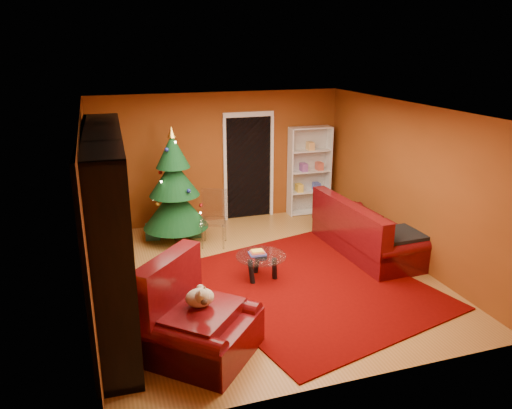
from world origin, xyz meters
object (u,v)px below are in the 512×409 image
object	(u,v)px
gift_box_teal	(153,232)
coffee_table	(261,267)
gift_box_green	(195,229)
white_bookshelf	(309,171)
christmas_tree	(174,186)
rug	(310,286)
media_unit	(109,230)
gift_box_red	(197,220)
dog	(200,298)
acrylic_chair	(214,221)
armchair	(202,318)
sofa	(368,226)

from	to	relation	value
gift_box_teal	coffee_table	distance (m)	2.63
gift_box_green	white_bookshelf	size ratio (longest dim) A/B	0.13
gift_box_teal	christmas_tree	bearing A→B (deg)	-25.56
rug	media_unit	distance (m)	3.07
rug	gift_box_red	world-z (taller)	gift_box_red
dog	acrylic_chair	distance (m)	3.29
coffee_table	acrylic_chair	distance (m)	1.64
media_unit	gift_box_teal	distance (m)	3.04
gift_box_green	dog	bearing A→B (deg)	-100.15
gift_box_teal	armchair	size ratio (longest dim) A/B	0.22
media_unit	gift_box_red	size ratio (longest dim) A/B	15.38
armchair	sofa	size ratio (longest dim) A/B	0.54
christmas_tree	gift_box_green	world-z (taller)	christmas_tree
white_bookshelf	acrylic_chair	distance (m)	2.63
dog	acrylic_chair	world-z (taller)	acrylic_chair
gift_box_teal	gift_box_green	bearing A→B (deg)	-8.20
gift_box_teal	white_bookshelf	bearing A→B (deg)	7.73
media_unit	sofa	world-z (taller)	media_unit
white_bookshelf	gift_box_green	bearing A→B (deg)	-166.13
white_bookshelf	dog	distance (m)	5.36
gift_box_green	armchair	world-z (taller)	armchair
gift_box_teal	gift_box_green	world-z (taller)	gift_box_teal
rug	christmas_tree	xyz separation A→B (m)	(-1.59, 2.49, 1.02)
gift_box_teal	dog	distance (m)	3.85
gift_box_red	christmas_tree	bearing A→B (deg)	-127.46
rug	dog	bearing A→B (deg)	-149.54
gift_box_red	acrylic_chair	distance (m)	1.18
rug	gift_box_red	size ratio (longest dim) A/B	16.65
gift_box_teal	coffee_table	bearing A→B (deg)	-58.09
media_unit	gift_box_green	xyz separation A→B (m)	(1.57, 2.60, -1.12)
gift_box_green	gift_box_red	world-z (taller)	gift_box_green
rug	armchair	size ratio (longest dim) A/B	2.92
gift_box_red	coffee_table	distance (m)	2.75
media_unit	sofa	xyz separation A→B (m)	(4.29, 0.92, -0.77)
rug	gift_box_red	bearing A→B (deg)	108.78
rug	armchair	xyz separation A→B (m)	(-1.89, -1.19, 0.46)
media_unit	gift_box_teal	xyz separation A→B (m)	(0.80, 2.71, -1.12)
media_unit	white_bookshelf	distance (m)	5.24
dog	coffee_table	distance (m)	2.09
christmas_tree	gift_box_green	xyz separation A→B (m)	(0.36, 0.09, -0.91)
armchair	acrylic_chair	size ratio (longest dim) A/B	1.34
gift_box_green	christmas_tree	bearing A→B (deg)	-166.33
sofa	acrylic_chair	distance (m)	2.73
media_unit	gift_box_red	xyz separation A→B (m)	(1.73, 3.19, -1.14)
gift_box_teal	rug	bearing A→B (deg)	-53.23
gift_box_green	media_unit	bearing A→B (deg)	-121.20
gift_box_red	coffee_table	bearing A→B (deg)	-80.45
gift_box_red	armchair	size ratio (longest dim) A/B	0.18
media_unit	coffee_table	size ratio (longest dim) A/B	4.19
armchair	coffee_table	bearing A→B (deg)	4.58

